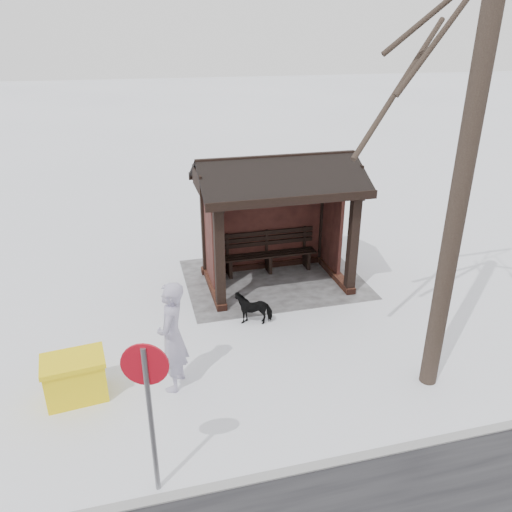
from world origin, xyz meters
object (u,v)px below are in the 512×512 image
(dog, at_px, (254,307))
(grit_bin, at_px, (75,378))
(pedestrian, at_px, (172,337))
(bus_shelter, at_px, (275,194))
(road_sign, at_px, (147,388))

(dog, relative_size, grit_bin, 0.73)
(pedestrian, height_order, dog, pedestrian)
(bus_shelter, bearing_deg, dog, 61.32)
(road_sign, bearing_deg, bus_shelter, -104.43)
(road_sign, bearing_deg, dog, -105.16)
(dog, distance_m, road_sign, 4.55)
(pedestrian, xyz_separation_m, dog, (-1.79, -1.69, -0.65))
(bus_shelter, height_order, grit_bin, bus_shelter)
(pedestrian, distance_m, road_sign, 2.20)
(pedestrian, xyz_separation_m, grit_bin, (1.59, -0.10, -0.59))
(dog, height_order, grit_bin, grit_bin)
(bus_shelter, xyz_separation_m, pedestrian, (2.73, 3.40, -1.19))
(pedestrian, relative_size, dog, 2.53)
(bus_shelter, distance_m, dog, 2.68)
(bus_shelter, height_order, pedestrian, bus_shelter)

